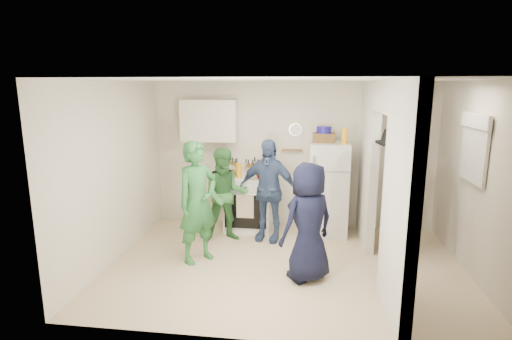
{
  "coord_description": "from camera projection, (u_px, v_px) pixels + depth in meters",
  "views": [
    {
      "loc": [
        0.27,
        -5.12,
        2.42
      ],
      "look_at": [
        -0.46,
        0.4,
        1.25
      ],
      "focal_mm": 28.0,
      "sensor_mm": 36.0,
      "label": 1
    }
  ],
  "objects": [
    {
      "name": "wall_clock",
      "position": [
        295.0,
        130.0,
        6.78
      ],
      "size": [
        0.22,
        0.02,
        0.22
      ],
      "primitive_type": "cylinder",
      "rotation": [
        1.57,
        0.0,
        0.0
      ],
      "color": "white",
      "rests_on": "wall_back"
    },
    {
      "name": "upper_cabinet",
      "position": [
        210.0,
        121.0,
        6.78
      ],
      "size": [
        0.95,
        0.34,
        0.7
      ],
      "primitive_type": "cube",
      "color": "silver",
      "rests_on": "wall_back"
    },
    {
      "name": "person_nook",
      "position": [
        398.0,
        193.0,
        5.58
      ],
      "size": [
        0.83,
        1.3,
        1.92
      ],
      "primitive_type": "imported",
      "rotation": [
        0.0,
        0.0,
        -1.67
      ],
      "color": "black",
      "rests_on": "floor"
    },
    {
      "name": "person_green_center",
      "position": [
        226.0,
        195.0,
        6.27
      ],
      "size": [
        0.85,
        0.75,
        1.49
      ],
      "primitive_type": "imported",
      "rotation": [
        0.0,
        0.0,
        0.29
      ],
      "color": "#3C7A35",
      "rests_on": "floor"
    },
    {
      "name": "nook_window_frame",
      "position": [
        474.0,
        148.0,
        5.06
      ],
      "size": [
        0.04,
        0.76,
        0.86
      ],
      "primitive_type": "cube",
      "color": "white",
      "rests_on": "wall_right"
    },
    {
      "name": "wall_back",
      "position": [
        292.0,
        155.0,
        6.9
      ],
      "size": [
        4.8,
        0.0,
        4.8
      ],
      "primitive_type": "plane",
      "rotation": [
        1.57,
        0.0,
        0.0
      ],
      "color": "silver",
      "rests_on": "floor"
    },
    {
      "name": "bottle_i",
      "position": [
        253.0,
        167.0,
        6.81
      ],
      "size": [
        0.06,
        0.06,
        0.25
      ],
      "primitive_type": "cylinder",
      "color": "brown",
      "rests_on": "stove"
    },
    {
      "name": "bottle_d",
      "position": [
        248.0,
        168.0,
        6.63
      ],
      "size": [
        0.07,
        0.07,
        0.28
      ],
      "primitive_type": "cylinder",
      "color": "brown",
      "rests_on": "stove"
    },
    {
      "name": "fridge",
      "position": [
        328.0,
        189.0,
        6.57
      ],
      "size": [
        0.63,
        0.61,
        1.53
      ],
      "primitive_type": "cube",
      "color": "silver",
      "rests_on": "floor"
    },
    {
      "name": "red_cup",
      "position": [
        260.0,
        175.0,
        6.49
      ],
      "size": [
        0.09,
        0.09,
        0.12
      ],
      "primitive_type": "cylinder",
      "color": "#B5170C",
      "rests_on": "stove"
    },
    {
      "name": "bottle_e",
      "position": [
        255.0,
        165.0,
        6.86
      ],
      "size": [
        0.07,
        0.07,
        0.28
      ],
      "primitive_type": "cylinder",
      "color": "#999BAA",
      "rests_on": "stove"
    },
    {
      "name": "stove",
      "position": [
        248.0,
        202.0,
        6.83
      ],
      "size": [
        0.8,
        0.66,
        0.95
      ],
      "primitive_type": "cube",
      "color": "white",
      "rests_on": "floor"
    },
    {
      "name": "person_denim",
      "position": [
        268.0,
        190.0,
        6.29
      ],
      "size": [
        1.02,
        0.59,
        1.63
      ],
      "primitive_type": "imported",
      "rotation": [
        0.0,
        0.0,
        -0.21
      ],
      "color": "#375178",
      "rests_on": "floor"
    },
    {
      "name": "wall_left",
      "position": [
        114.0,
        172.0,
        5.55
      ],
      "size": [
        0.0,
        3.4,
        3.4
      ],
      "primitive_type": "plane",
      "rotation": [
        1.57,
        0.0,
        1.57
      ],
      "color": "silver",
      "rests_on": "floor"
    },
    {
      "name": "wicker_basket",
      "position": [
        324.0,
        138.0,
        6.46
      ],
      "size": [
        0.35,
        0.25,
        0.15
      ],
      "primitive_type": "cube",
      "color": "brown",
      "rests_on": "fridge"
    },
    {
      "name": "bottle_a",
      "position": [
        233.0,
        165.0,
        6.85
      ],
      "size": [
        0.07,
        0.07,
        0.28
      ],
      "primitive_type": "cylinder",
      "color": "brown",
      "rests_on": "stove"
    },
    {
      "name": "yellow_cup_stack_top",
      "position": [
        345.0,
        136.0,
        6.26
      ],
      "size": [
        0.09,
        0.09,
        0.25
      ],
      "primitive_type": "cylinder",
      "color": "#FFAF15",
      "rests_on": "fridge"
    },
    {
      "name": "bottle_j",
      "position": [
        265.0,
        169.0,
        6.59
      ],
      "size": [
        0.07,
        0.07,
        0.26
      ],
      "primitive_type": "cylinder",
      "color": "#21632C",
      "rests_on": "stove"
    },
    {
      "name": "spice_shelf",
      "position": [
        292.0,
        150.0,
        6.83
      ],
      "size": [
        0.35,
        0.08,
        0.03
      ],
      "primitive_type": "cube",
      "color": "olive",
      "rests_on": "wall_back"
    },
    {
      "name": "ceiling",
      "position": [
        288.0,
        80.0,
        4.99
      ],
      "size": [
        4.8,
        4.8,
        0.0
      ],
      "primitive_type": "plane",
      "rotation": [
        3.14,
        0.0,
        0.0
      ],
      "color": "white",
      "rests_on": "wall_back"
    },
    {
      "name": "bottle_k",
      "position": [
        235.0,
        166.0,
        6.79
      ],
      "size": [
        0.06,
        0.06,
        0.27
      ],
      "primitive_type": "cylinder",
      "color": "olive",
      "rests_on": "stove"
    },
    {
      "name": "partition_pier_front",
      "position": [
        399.0,
        205.0,
        4.03
      ],
      "size": [
        0.12,
        1.2,
        2.5
      ],
      "primitive_type": "cube",
      "color": "silver",
      "rests_on": "floor"
    },
    {
      "name": "bottle_h",
      "position": [
        229.0,
        168.0,
        6.63
      ],
      "size": [
        0.08,
        0.08,
        0.27
      ],
      "primitive_type": "cylinder",
      "color": "silver",
      "rests_on": "stove"
    },
    {
      "name": "person_navy",
      "position": [
        308.0,
        222.0,
        4.97
      ],
      "size": [
        0.88,
        0.84,
        1.52
      ],
      "primitive_type": "imported",
      "rotation": [
        0.0,
        0.0,
        -2.48
      ],
      "color": "black",
      "rests_on": "floor"
    },
    {
      "name": "bottle_g",
      "position": [
        265.0,
        167.0,
        6.79
      ],
      "size": [
        0.07,
        0.07,
        0.24
      ],
      "primitive_type": "cylinder",
      "color": "olive",
      "rests_on": "stove"
    },
    {
      "name": "blue_bowl",
      "position": [
        324.0,
        130.0,
        6.43
      ],
      "size": [
        0.24,
        0.24,
        0.11
      ],
      "primitive_type": "cylinder",
      "color": "navy",
      "rests_on": "wicker_basket"
    },
    {
      "name": "bottle_c",
      "position": [
        246.0,
        166.0,
        6.88
      ],
      "size": [
        0.07,
        0.07,
        0.24
      ],
      "primitive_type": "cylinder",
      "color": "silver",
      "rests_on": "stove"
    },
    {
      "name": "nook_window",
      "position": [
        476.0,
        148.0,
        5.06
      ],
      "size": [
        0.03,
        0.7,
        0.8
      ],
      "primitive_type": "cube",
      "color": "black",
      "rests_on": "wall_right"
    },
    {
      "name": "yellow_cup_stack_stove",
      "position": [
        239.0,
        171.0,
        6.51
      ],
      "size": [
        0.09,
        0.09,
        0.25
      ],
      "primitive_type": "cylinder",
      "color": "orange",
      "rests_on": "stove"
    },
    {
      "name": "person_green_left",
      "position": [
        198.0,
        202.0,
        5.5
      ],
      "size": [
        0.71,
        0.74,
        1.71
      ],
      "primitive_type": "imported",
      "rotation": [
        0.0,
        0.0,
        0.89
      ],
      "color": "#327D37",
      "rests_on": "floor"
    },
    {
      "name": "floor",
      "position": [
        285.0,
        265.0,
        5.5
      ],
      "size": [
        4.8,
        4.8,
        0.0
      ],
      "primitive_type": "plane",
      "color": "beige",
      "rests_on": "ground"
    },
    {
      "name": "wall_front",
      "position": [
        276.0,
        219.0,
        3.6
      ],
      "size": [
        4.8,
        0.0,
        4.8
      ],
      "primitive_type": "plane",
      "rotation": [
        -1.57,
        0.0,
        0.0
      ],
      "color": "silver",
      "rests_on": "floor"
    },
    {
      "name": "wall_right",
      "position": [
        480.0,
        183.0,
        4.94
      ],
      "size": [
        0.0,
        3.4,
        3.4
      ],
      "primitive_type": "plane",
      "rotation": [
        1.57,
        0.0,
        -1.57
      ],
      "color": "silver",
      "rests_on": "floor"
    },
    {
      "name": "bottle_b",
      "position": [
        237.0,
        167.0,
        6.63
      ],
      "size": [
        0.06,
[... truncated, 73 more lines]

